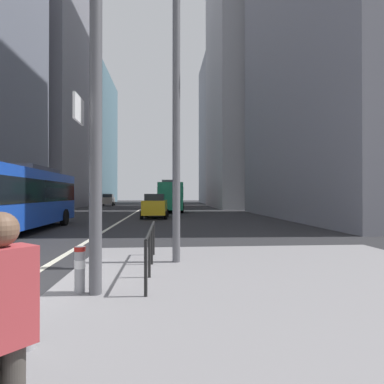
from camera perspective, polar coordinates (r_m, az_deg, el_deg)
ground_plane at (r=27.32m, az=-11.21°, el=-4.39°), size 160.00×160.00×0.00m
median_island at (r=6.77m, az=16.73°, el=-16.04°), size 9.00×10.00×0.15m
lane_centre_line at (r=37.25m, az=-9.44°, el=-3.32°), size 0.20×80.00×0.01m
office_tower_left_mid at (r=60.47m, az=-24.76°, el=23.47°), size 13.54×21.68×52.68m
office_tower_left_far at (r=82.41m, az=-18.18°, el=8.52°), size 12.89×21.60×29.32m
office_tower_right_mid at (r=56.36m, az=11.34°, el=26.29°), size 13.85×16.70×54.43m
office_tower_right_far at (r=72.71m, az=6.58°, el=10.36°), size 11.54×20.31×30.97m
city_bus_blue_oncoming at (r=18.59m, az=-27.69°, el=-0.56°), size 2.82×11.96×3.40m
city_bus_red_receding at (r=37.75m, az=-3.69°, el=-0.51°), size 2.86×11.03×3.40m
city_bus_red_distant at (r=55.14m, az=-3.99°, el=-0.48°), size 2.76×11.14×3.40m
car_oncoming_mid at (r=57.48m, az=-14.15°, el=-1.30°), size 2.20×4.28×1.94m
car_receding_near at (r=26.99m, az=-6.31°, el=-2.34°), size 2.19×4.50×1.94m
street_lamp_post at (r=9.29m, az=-2.69°, el=20.95°), size 5.50×0.32×8.00m
bollard_left at (r=4.40m, az=-26.39°, el=-17.10°), size 0.20×0.20×0.87m
bollard_right at (r=6.40m, az=-18.64°, el=-12.05°), size 0.20×0.20×0.82m
pedestrian_railing at (r=7.80m, az=-7.07°, el=-8.01°), size 0.06×4.00×0.98m
pedestrian_waiting at (r=2.52m, az=-30.02°, el=-19.87°), size 0.43×0.44×1.64m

